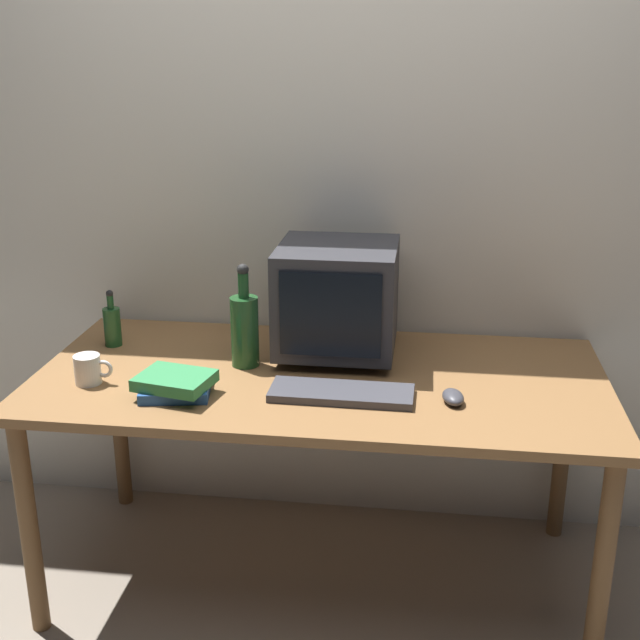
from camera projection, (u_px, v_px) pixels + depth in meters
The scene contains 10 objects.
ground_plane at pixel (320, 575), 2.81m from camera, with size 6.00×6.00×0.00m, color gray.
back_wall at pixel (339, 187), 2.86m from camera, with size 4.00×0.08×2.50m, color silver.
desk at pixel (320, 397), 2.59m from camera, with size 1.78×0.86×0.75m.
crt_monitor at pixel (337, 299), 2.67m from camera, with size 0.38×0.39×0.37m.
keyboard at pixel (342, 393), 2.40m from camera, with size 0.42×0.15×0.02m, color #3F3F47.
computer_mouse at pixel (453, 397), 2.36m from camera, with size 0.06×0.10×0.04m, color #3F3F47.
bottle_tall at pixel (245, 328), 2.60m from camera, with size 0.09×0.09×0.34m.
bottle_short at pixel (112, 325), 2.79m from camera, with size 0.06×0.06×0.20m.
book_stack at pixel (175, 384), 2.41m from camera, with size 0.24×0.21×0.07m.
mug at pixel (89, 369), 2.49m from camera, with size 0.12×0.08×0.09m.
Camera 1 is at (0.31, -2.35, 1.74)m, focal length 46.10 mm.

